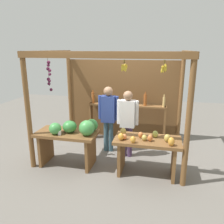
{
  "coord_description": "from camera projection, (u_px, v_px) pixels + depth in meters",
  "views": [
    {
      "loc": [
        1.06,
        -4.86,
        2.39
      ],
      "look_at": [
        0.0,
        -0.21,
        1.06
      ],
      "focal_mm": 36.39,
      "sensor_mm": 36.0,
      "label": 1
    }
  ],
  "objects": [
    {
      "name": "fruit_counter_right",
      "position": [
        147.0,
        147.0,
        4.37
      ],
      "size": [
        1.27,
        0.64,
        0.89
      ],
      "color": "brown",
      "rests_on": "ground"
    },
    {
      "name": "vendor_woman",
      "position": [
        128.0,
        118.0,
        5.01
      ],
      "size": [
        0.48,
        0.21,
        1.52
      ],
      "rotation": [
        0.0,
        0.0,
        0.08
      ],
      "color": "#4F365A",
      "rests_on": "ground"
    },
    {
      "name": "bottle_shelf_unit",
      "position": [
        126.0,
        112.0,
        5.92
      ],
      "size": [
        2.01,
        0.22,
        1.35
      ],
      "color": "brown",
      "rests_on": "ground"
    },
    {
      "name": "ground_plane",
      "position": [
        114.0,
        152.0,
        5.43
      ],
      "size": [
        12.0,
        12.0,
        0.0
      ],
      "primitive_type": "plane",
      "color": "slate",
      "rests_on": "ground"
    },
    {
      "name": "vendor_man",
      "position": [
        108.0,
        114.0,
        5.28
      ],
      "size": [
        0.48,
        0.21,
        1.57
      ],
      "rotation": [
        0.0,
        0.0,
        -0.02
      ],
      "color": "#3A5A68",
      "rests_on": "ground"
    },
    {
      "name": "fruit_counter_left",
      "position": [
        72.0,
        135.0,
        4.67
      ],
      "size": [
        1.3,
        0.67,
        1.04
      ],
      "color": "brown",
      "rests_on": "ground"
    },
    {
      "name": "market_stall",
      "position": [
        118.0,
        92.0,
        5.51
      ],
      "size": [
        3.14,
        2.18,
        2.35
      ],
      "color": "brown",
      "rests_on": "ground"
    }
  ]
}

